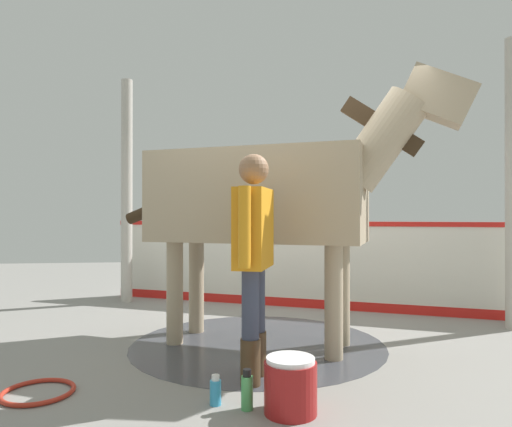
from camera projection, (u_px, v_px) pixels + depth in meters
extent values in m
cube|color=gray|center=(266.00, 340.00, 4.66)|extent=(16.00, 16.00, 0.02)
cylinder|color=#42444C|center=(258.00, 344.00, 4.46)|extent=(2.44, 2.44, 0.00)
cube|color=silver|center=(302.00, 266.00, 6.27)|extent=(5.18, 2.47, 1.10)
cube|color=red|center=(302.00, 224.00, 6.27)|extent=(5.19, 2.50, 0.06)
cube|color=red|center=(302.00, 303.00, 6.27)|extent=(5.18, 2.48, 0.12)
cylinder|color=#B7B2A8|center=(127.00, 191.00, 6.65)|extent=(0.16, 0.16, 3.20)
cube|color=tan|center=(258.00, 197.00, 4.47)|extent=(2.20, 1.64, 0.87)
cylinder|color=tan|center=(341.00, 293.00, 4.45)|extent=(0.16, 0.16, 0.99)
cylinder|color=tan|center=(334.00, 302.00, 3.99)|extent=(0.16, 0.16, 0.99)
cylinder|color=tan|center=(196.00, 285.00, 4.93)|extent=(0.16, 0.16, 0.99)
cylinder|color=tan|center=(175.00, 292.00, 4.48)|extent=(0.16, 0.16, 0.99)
cylinder|color=tan|center=(382.00, 141.00, 4.10)|extent=(0.90, 0.70, 0.93)
cube|color=#382819|center=(382.00, 126.00, 4.10)|extent=(0.68, 0.36, 0.57)
cube|color=tan|center=(438.00, 97.00, 3.96)|extent=(0.71, 0.53, 0.56)
cylinder|color=#382819|center=(157.00, 208.00, 4.82)|extent=(0.68, 0.41, 0.35)
cylinder|color=#47331E|center=(250.00, 362.00, 3.38)|extent=(0.15, 0.15, 0.34)
cylinder|color=#383D51|center=(250.00, 304.00, 3.38)|extent=(0.13, 0.13, 0.51)
cylinder|color=#47331E|center=(257.00, 353.00, 3.60)|extent=(0.15, 0.15, 0.34)
cylinder|color=#383D51|center=(257.00, 299.00, 3.60)|extent=(0.13, 0.13, 0.51)
cube|color=orange|center=(254.00, 228.00, 3.49)|extent=(0.37, 0.54, 0.60)
cylinder|color=orange|center=(244.00, 227.00, 3.20)|extent=(0.09, 0.09, 0.57)
cylinder|color=orange|center=(262.00, 225.00, 3.78)|extent=(0.09, 0.09, 0.57)
sphere|color=#936B4C|center=(254.00, 169.00, 3.50)|extent=(0.23, 0.23, 0.23)
cylinder|color=maroon|center=(290.00, 388.00, 2.90)|extent=(0.33, 0.33, 0.32)
cylinder|color=white|center=(290.00, 360.00, 2.90)|extent=(0.31, 0.31, 0.03)
cylinder|color=#3399CC|center=(216.00, 393.00, 3.03)|extent=(0.08, 0.08, 0.16)
cylinder|color=white|center=(216.00, 378.00, 3.03)|extent=(0.05, 0.05, 0.04)
cylinder|color=#4CA559|center=(247.00, 393.00, 2.95)|extent=(0.08, 0.08, 0.21)
cylinder|color=black|center=(247.00, 373.00, 2.96)|extent=(0.05, 0.05, 0.05)
torus|color=#B72D1E|center=(38.00, 392.00, 3.21)|extent=(0.49, 0.49, 0.03)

